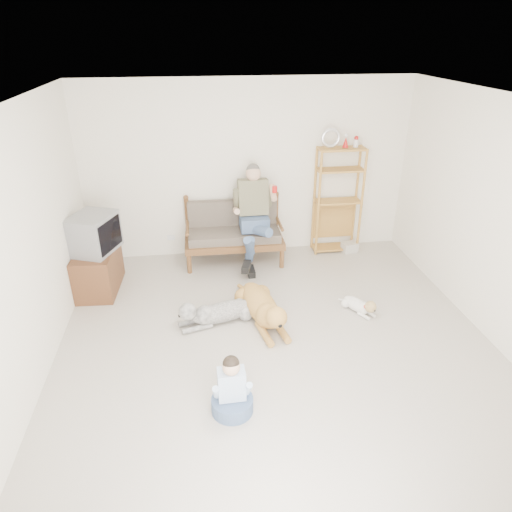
{
  "coord_description": "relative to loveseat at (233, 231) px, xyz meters",
  "views": [
    {
      "loc": [
        -0.84,
        -4.03,
        3.29
      ],
      "look_at": [
        -0.12,
        1.0,
        0.75
      ],
      "focal_mm": 32.0,
      "sensor_mm": 36.0,
      "label": 1
    }
  ],
  "objects": [
    {
      "name": "floor",
      "position": [
        0.27,
        -2.43,
        -0.49
      ],
      "size": [
        5.5,
        5.5,
        0.0
      ],
      "primitive_type": "plane",
      "color": "beige",
      "rests_on": "ground"
    },
    {
      "name": "ceiling",
      "position": [
        0.27,
        -2.43,
        2.21
      ],
      "size": [
        5.5,
        5.5,
        0.0
      ],
      "primitive_type": "plane",
      "rotation": [
        3.14,
        0.0,
        0.0
      ],
      "color": "white",
      "rests_on": "ground"
    },
    {
      "name": "wall_back",
      "position": [
        0.27,
        0.32,
        0.86
      ],
      "size": [
        5.0,
        0.0,
        5.0
      ],
      "primitive_type": "plane",
      "rotation": [
        1.57,
        0.0,
        0.0
      ],
      "color": "white",
      "rests_on": "ground"
    },
    {
      "name": "wall_front",
      "position": [
        0.27,
        -5.18,
        0.86
      ],
      "size": [
        5.0,
        0.0,
        5.0
      ],
      "primitive_type": "plane",
      "rotation": [
        -1.57,
        0.0,
        0.0
      ],
      "color": "white",
      "rests_on": "ground"
    },
    {
      "name": "wall_left",
      "position": [
        -2.23,
        -2.43,
        0.86
      ],
      "size": [
        0.0,
        5.5,
        5.5
      ],
      "primitive_type": "plane",
      "rotation": [
        1.57,
        0.0,
        1.57
      ],
      "color": "white",
      "rests_on": "ground"
    },
    {
      "name": "loveseat",
      "position": [
        0.0,
        0.0,
        0.0
      ],
      "size": [
        1.51,
        0.72,
        0.95
      ],
      "rotation": [
        0.0,
        0.0,
        -0.02
      ],
      "color": "brown",
      "rests_on": "ground"
    },
    {
      "name": "man",
      "position": [
        0.28,
        -0.25,
        0.22
      ],
      "size": [
        0.58,
        0.84,
        1.35
      ],
      "color": "#4A6388",
      "rests_on": "loveseat"
    },
    {
      "name": "etagere",
      "position": [
        1.67,
        0.12,
        0.39
      ],
      "size": [
        0.75,
        0.33,
        1.99
      ],
      "color": "gold",
      "rests_on": "ground"
    },
    {
      "name": "book_stack",
      "position": [
        1.9,
        0.01,
        -0.41
      ],
      "size": [
        0.28,
        0.23,
        0.15
      ],
      "primitive_type": "cube",
      "rotation": [
        0.0,
        0.0,
        0.22
      ],
      "color": "silver",
      "rests_on": "ground"
    },
    {
      "name": "tv_stand",
      "position": [
        -1.95,
        -0.66,
        -0.19
      ],
      "size": [
        0.55,
        0.93,
        0.6
      ],
      "rotation": [
        0.0,
        0.0,
        -0.06
      ],
      "color": "brown",
      "rests_on": "ground"
    },
    {
      "name": "crt_tv",
      "position": [
        -1.92,
        -0.67,
        0.37
      ],
      "size": [
        0.68,
        0.75,
        0.51
      ],
      "rotation": [
        0.0,
        0.0,
        -0.38
      ],
      "color": "gray",
      "rests_on": "tv_stand"
    },
    {
      "name": "wall_outlet",
      "position": [
        -0.98,
        0.3,
        -0.19
      ],
      "size": [
        0.12,
        0.02,
        0.08
      ],
      "primitive_type": "cube",
      "color": "silver",
      "rests_on": "ground"
    },
    {
      "name": "golden_retriever",
      "position": [
        0.2,
        -1.74,
        -0.3
      ],
      "size": [
        0.55,
        1.45,
        0.45
      ],
      "rotation": [
        0.0,
        0.0,
        0.19
      ],
      "color": "#BC8641",
      "rests_on": "ground"
    },
    {
      "name": "shaggy_dog",
      "position": [
        -0.39,
        -1.7,
        -0.34
      ],
      "size": [
        1.17,
        0.5,
        0.36
      ],
      "rotation": [
        0.0,
        0.0,
        -1.29
      ],
      "color": "silver",
      "rests_on": "ground"
    },
    {
      "name": "terrier",
      "position": [
        1.46,
        -1.74,
        -0.39
      ],
      "size": [
        0.37,
        0.57,
        0.24
      ],
      "rotation": [
        0.0,
        0.0,
        0.5
      ],
      "color": "white",
      "rests_on": "ground"
    },
    {
      "name": "child",
      "position": [
        -0.33,
        -3.19,
        -0.26
      ],
      "size": [
        0.4,
        0.4,
        0.64
      ],
      "rotation": [
        0.0,
        0.0,
        0.02
      ],
      "color": "#4A6388",
      "rests_on": "ground"
    }
  ]
}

